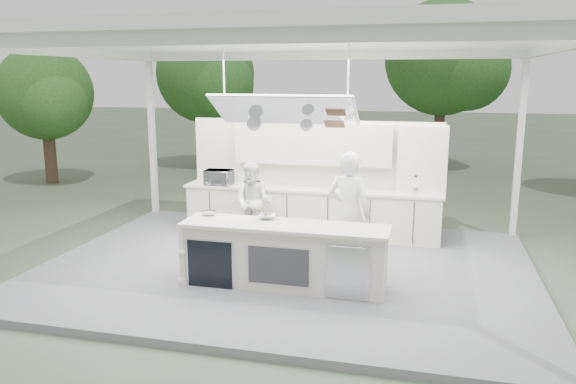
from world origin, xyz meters
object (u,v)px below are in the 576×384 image
(back_counter, at_px, (311,211))
(sous_chef, at_px, (253,202))
(head_chef, at_px, (349,213))
(demo_island, at_px, (283,255))

(back_counter, bearing_deg, sous_chef, -145.14)
(head_chef, bearing_deg, demo_island, 59.44)
(head_chef, height_order, sous_chef, head_chef)
(demo_island, distance_m, head_chef, 1.29)
(head_chef, bearing_deg, back_counter, -46.75)
(sous_chef, bearing_deg, back_counter, 35.44)
(demo_island, bearing_deg, head_chef, 43.75)
(back_counter, distance_m, sous_chef, 1.21)
(back_counter, relative_size, head_chef, 2.59)
(demo_island, relative_size, head_chef, 1.58)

